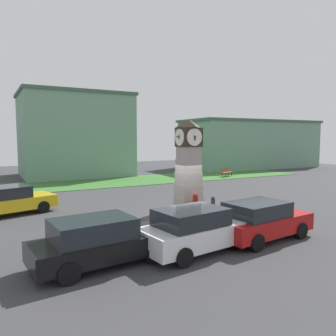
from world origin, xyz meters
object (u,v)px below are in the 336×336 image
Objects in this scene: bollard_mid_row at (213,207)px; bench at (226,172)px; bollard_near_tower at (195,203)px; bollard_far_row at (231,212)px; clock_tower at (189,165)px; car_by_building at (261,220)px; car_navy_sedan at (100,241)px; car_near_tower at (196,230)px; car_far_lot at (8,200)px.

bench is at bearing 49.90° from bollard_mid_row.
bollard_near_tower is 0.98× the size of bollard_far_row.
car_by_building is (-0.40, -6.13, -1.70)m from clock_tower.
bollard_far_row is (0.06, -3.75, -1.92)m from clock_tower.
car_by_building is (-0.35, -3.69, 0.21)m from bollard_mid_row.
bench is at bearing 44.40° from clock_tower.
bollard_far_row is 0.23× the size of car_navy_sedan.
car_near_tower is 3.02m from car_by_building.
car_near_tower is 1.01× the size of car_by_building.
clock_tower is 1.08× the size of car_navy_sedan.
car_far_lot is at bearing 121.29° from car_near_tower.
car_far_lot reaches higher than bollard_far_row.
bollard_mid_row is at bearing 47.51° from car_near_tower.
bollard_near_tower is 0.22× the size of car_far_lot.
car_far_lot is (-9.13, 6.93, 0.21)m from bollard_far_row.
car_navy_sedan is 1.05× the size of car_by_building.
car_navy_sedan is 2.76× the size of bench.
car_near_tower is at bearing -130.62° from bench.
car_by_building is (-0.46, -2.37, 0.22)m from bollard_far_row.
bollard_far_row is at bearing -85.16° from bollard_mid_row.
car_navy_sedan is at bearing 176.32° from car_by_building.
bollard_mid_row is at bearing 26.04° from car_navy_sedan.
bollard_mid_row is at bearing -91.29° from clock_tower.
bollard_near_tower is at bearing -133.53° from bench.
bollard_near_tower is 16.82m from bench.
bollard_far_row is at bearing 16.06° from car_navy_sedan.
bollard_far_row reaches higher than bench.
car_navy_sedan is 9.19m from car_far_lot.
clock_tower reaches higher than bollard_mid_row.
bollard_mid_row is at bearing 84.62° from car_by_building.
bollard_near_tower is 0.24× the size of car_near_tower.
car_far_lot is (-8.89, 4.21, 0.22)m from bollard_near_tower.
bollard_mid_row is 0.66× the size of bench.
bollard_mid_row is at bearing -84.69° from bollard_near_tower.
clock_tower is at bearing 90.86° from bollard_far_row.
car_navy_sedan is (-6.71, -3.28, 0.21)m from bollard_mid_row.
bollard_near_tower is 9.84m from car_far_lot.
bench is (14.82, 17.28, -0.27)m from car_near_tower.
bollard_far_row is (0.24, -2.72, 0.01)m from bollard_near_tower.
car_near_tower reaches higher than bollard_far_row.
car_by_building is 0.93× the size of car_far_lot.
car_by_building is at bearing -95.38° from bollard_mid_row.
car_near_tower is 0.94× the size of car_far_lot.
bollard_near_tower is at bearing 95.08° from bollard_far_row.
car_navy_sedan reaches higher than bollard_mid_row.
car_near_tower reaches higher than car_far_lot.
bollard_near_tower is 0.96× the size of bollard_mid_row.
car_far_lot is at bearing 148.09° from bollard_mid_row.
car_far_lot is at bearing 142.80° from bollard_far_row.
bollard_mid_row is 7.47m from car_navy_sedan.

